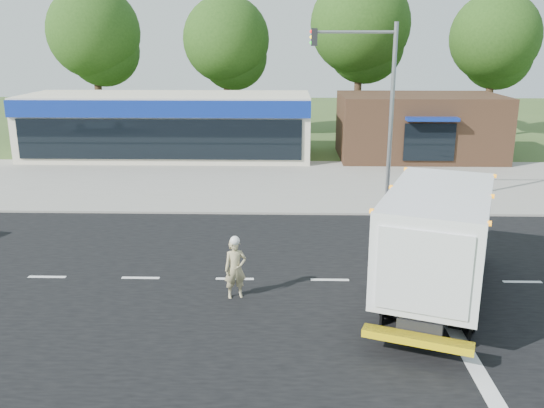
% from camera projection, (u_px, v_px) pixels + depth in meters
% --- Properties ---
extents(ground, '(120.00, 120.00, 0.00)m').
position_uv_depth(ground, '(330.00, 280.00, 18.10)').
color(ground, '#385123').
rests_on(ground, ground).
extents(road_asphalt, '(60.00, 14.00, 0.02)m').
position_uv_depth(road_asphalt, '(330.00, 280.00, 18.09)').
color(road_asphalt, black).
rests_on(road_asphalt, ground).
extents(sidewalk, '(60.00, 2.40, 0.12)m').
position_uv_depth(sidewalk, '(317.00, 206.00, 25.96)').
color(sidewalk, gray).
rests_on(sidewalk, ground).
extents(parking_apron, '(60.00, 9.00, 0.02)m').
position_uv_depth(parking_apron, '(312.00, 178.00, 31.55)').
color(parking_apron, gray).
rests_on(parking_apron, ground).
extents(lane_markings, '(55.20, 7.00, 0.01)m').
position_uv_depth(lane_markings, '(380.00, 299.00, 16.76)').
color(lane_markings, silver).
rests_on(lane_markings, road_asphalt).
extents(ems_box_truck, '(4.99, 8.22, 3.49)m').
position_uv_depth(ems_box_truck, '(440.00, 233.00, 16.28)').
color(ems_box_truck, black).
rests_on(ems_box_truck, ground).
extents(emergency_worker, '(0.75, 0.60, 1.90)m').
position_uv_depth(emergency_worker, '(235.00, 268.00, 16.66)').
color(emergency_worker, tan).
rests_on(emergency_worker, ground).
extents(retail_strip_mall, '(18.00, 6.20, 4.00)m').
position_uv_depth(retail_strip_mall, '(169.00, 125.00, 36.93)').
color(retail_strip_mall, beige).
rests_on(retail_strip_mall, ground).
extents(brown_storefront, '(10.00, 6.70, 4.00)m').
position_uv_depth(brown_storefront, '(419.00, 126.00, 36.58)').
color(brown_storefront, '#382316').
rests_on(brown_storefront, ground).
extents(traffic_signal_pole, '(3.51, 0.25, 8.00)m').
position_uv_depth(traffic_signal_pole, '(377.00, 99.00, 23.99)').
color(traffic_signal_pole, gray).
rests_on(traffic_signal_pole, ground).
extents(background_trees, '(36.77, 7.39, 12.10)m').
position_uv_depth(background_trees, '(295.00, 39.00, 43.17)').
color(background_trees, '#332114').
rests_on(background_trees, ground).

